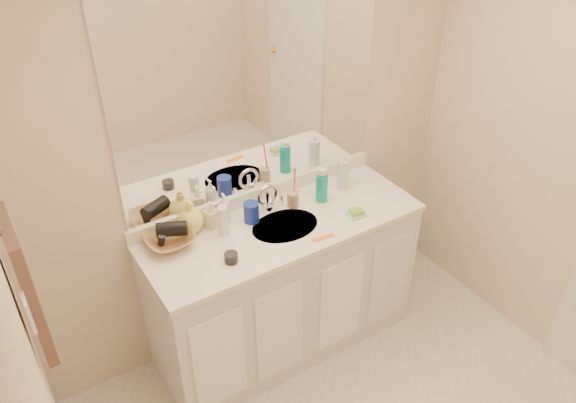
% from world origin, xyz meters
% --- Properties ---
extents(wall_back, '(2.60, 0.02, 2.40)m').
position_xyz_m(wall_back, '(0.00, 1.30, 1.20)').
color(wall_back, beige).
rests_on(wall_back, floor).
extents(vanity_cabinet, '(1.50, 0.55, 0.85)m').
position_xyz_m(vanity_cabinet, '(0.00, 1.02, 0.42)').
color(vanity_cabinet, silver).
rests_on(vanity_cabinet, floor).
extents(countertop, '(1.52, 0.57, 0.03)m').
position_xyz_m(countertop, '(0.00, 1.02, 0.86)').
color(countertop, white).
rests_on(countertop, vanity_cabinet).
extents(backsplash, '(1.52, 0.03, 0.08)m').
position_xyz_m(backsplash, '(0.00, 1.29, 0.92)').
color(backsplash, white).
rests_on(backsplash, countertop).
extents(sink_basin, '(0.37, 0.37, 0.02)m').
position_xyz_m(sink_basin, '(0.00, 1.00, 0.87)').
color(sink_basin, beige).
rests_on(sink_basin, countertop).
extents(faucet, '(0.02, 0.02, 0.11)m').
position_xyz_m(faucet, '(0.00, 1.18, 0.94)').
color(faucet, silver).
rests_on(faucet, countertop).
extents(mirror, '(1.48, 0.01, 1.20)m').
position_xyz_m(mirror, '(0.00, 1.29, 1.56)').
color(mirror, white).
rests_on(mirror, wall_back).
extents(blue_mug, '(0.11, 0.11, 0.11)m').
position_xyz_m(blue_mug, '(-0.13, 1.13, 0.94)').
color(blue_mug, navy).
rests_on(blue_mug, countertop).
extents(tan_cup, '(0.08, 0.08, 0.09)m').
position_xyz_m(tan_cup, '(0.13, 1.14, 0.92)').
color(tan_cup, tan).
rests_on(tan_cup, countertop).
extents(toothbrush, '(0.02, 0.04, 0.19)m').
position_xyz_m(toothbrush, '(0.14, 1.14, 1.03)').
color(toothbrush, '#FE42A1').
rests_on(toothbrush, tan_cup).
extents(mouthwash_bottle, '(0.07, 0.07, 0.16)m').
position_xyz_m(mouthwash_bottle, '(0.30, 1.10, 0.96)').
color(mouthwash_bottle, '#0C968B').
rests_on(mouthwash_bottle, countertop).
extents(clear_pump_bottle, '(0.08, 0.08, 0.18)m').
position_xyz_m(clear_pump_bottle, '(0.48, 1.14, 0.97)').
color(clear_pump_bottle, silver).
rests_on(clear_pump_bottle, countertop).
extents(soap_dish, '(0.10, 0.08, 0.01)m').
position_xyz_m(soap_dish, '(0.37, 0.88, 0.89)').
color(soap_dish, silver).
rests_on(soap_dish, countertop).
extents(green_soap, '(0.08, 0.06, 0.03)m').
position_xyz_m(green_soap, '(0.37, 0.88, 0.90)').
color(green_soap, '#83CC31').
rests_on(green_soap, soap_dish).
extents(orange_comb, '(0.13, 0.04, 0.01)m').
position_xyz_m(orange_comb, '(0.11, 0.81, 0.88)').
color(orange_comb, orange).
rests_on(orange_comb, countertop).
extents(dark_jar, '(0.09, 0.09, 0.05)m').
position_xyz_m(dark_jar, '(-0.37, 0.90, 0.90)').
color(dark_jar, black).
rests_on(dark_jar, countertop).
extents(extra_white_bottle, '(0.06, 0.06, 0.17)m').
position_xyz_m(extra_white_bottle, '(-0.30, 1.11, 0.96)').
color(extra_white_bottle, white).
rests_on(extra_white_bottle, countertop).
extents(soap_bottle_white, '(0.07, 0.07, 0.17)m').
position_xyz_m(soap_bottle_white, '(-0.25, 1.21, 0.97)').
color(soap_bottle_white, white).
rests_on(soap_bottle_white, countertop).
extents(soap_bottle_cream, '(0.09, 0.09, 0.15)m').
position_xyz_m(soap_bottle_cream, '(-0.32, 1.21, 0.95)').
color(soap_bottle_cream, '#F3E3C6').
rests_on(soap_bottle_cream, countertop).
extents(soap_bottle_yellow, '(0.15, 0.15, 0.18)m').
position_xyz_m(soap_bottle_yellow, '(-0.43, 1.23, 0.97)').
color(soap_bottle_yellow, '#F2F15E').
rests_on(soap_bottle_yellow, countertop).
extents(wicker_basket, '(0.25, 0.25, 0.06)m').
position_xyz_m(wicker_basket, '(-0.57, 1.18, 0.91)').
color(wicker_basket, '#B27D48').
rests_on(wicker_basket, countertop).
extents(hair_dryer, '(0.17, 0.13, 0.08)m').
position_xyz_m(hair_dryer, '(-0.55, 1.18, 0.97)').
color(hair_dryer, black).
rests_on(hair_dryer, wicker_basket).
extents(hand_towel, '(0.04, 0.32, 0.55)m').
position_xyz_m(hand_towel, '(-1.25, 0.77, 1.25)').
color(hand_towel, '#453025').
rests_on(hand_towel, towel_ring).
extents(switch_plate, '(0.01, 0.08, 0.13)m').
position_xyz_m(switch_plate, '(-1.27, 0.57, 1.30)').
color(switch_plate, white).
rests_on(switch_plate, wall_left).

